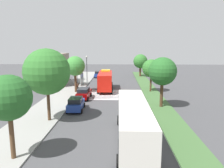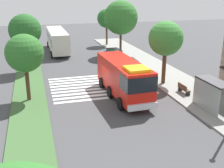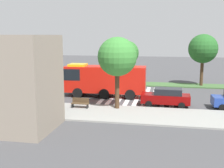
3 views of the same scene
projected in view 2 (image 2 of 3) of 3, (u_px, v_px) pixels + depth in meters
name	position (u px, v px, depth m)	size (l,w,h in m)	color
ground_plane	(104.00, 92.00, 27.37)	(120.00, 120.00, 0.00)	#424244
sidewalk	(179.00, 84.00, 29.48)	(60.00, 5.15, 0.14)	gray
median_strip	(29.00, 99.00, 25.49)	(60.00, 3.00, 0.14)	#3D6033
crosswalk	(100.00, 86.00, 29.19)	(7.65, 10.11, 0.01)	silver
fire_truck	(124.00, 77.00, 25.32)	(9.21, 3.01, 3.63)	red
parked_car_west	(114.00, 55.00, 38.71)	(4.33, 2.17, 1.76)	navy
parked_car_mid	(130.00, 67.00, 32.86)	(4.66, 2.14, 1.75)	#720505
transit_bus	(57.00, 39.00, 44.82)	(11.95, 2.86, 3.49)	silver
bus_stop_shelter	(210.00, 90.00, 22.48)	(3.50, 1.40, 2.46)	#4C4C51
bench_near_shelter	(183.00, 89.00, 26.54)	(1.60, 0.50, 0.90)	#4C3823
sidewalk_tree_far_west	(107.00, 19.00, 49.37)	(3.33, 3.33, 6.31)	#513823
sidewalk_tree_west	(121.00, 18.00, 41.53)	(5.07, 5.07, 8.05)	#47301E
sidewalk_tree_center	(166.00, 39.00, 28.15)	(3.52, 3.52, 6.50)	#47301E
median_tree_far_west	(25.00, 31.00, 32.77)	(3.81, 3.81, 6.81)	#47301E
median_tree_west	(25.00, 54.00, 23.78)	(3.29, 3.29, 5.90)	#47301E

